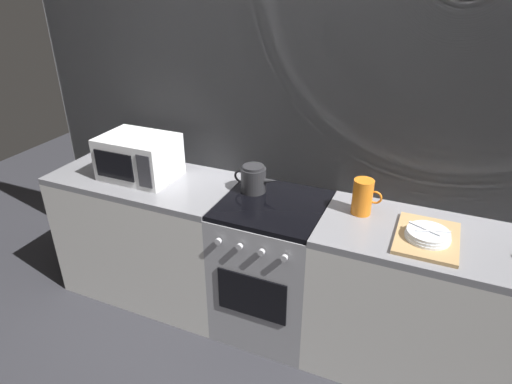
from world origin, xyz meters
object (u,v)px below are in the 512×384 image
Objects in this scene: kettle at (254,179)px; stove_unit at (271,267)px; pitcher at (363,197)px; dish_pile at (427,236)px; microwave at (139,157)px.

stove_unit is at bearing -30.77° from kettle.
kettle is at bearing 149.23° from stove_unit.
stove_unit is 0.74m from pitcher.
pitcher is at bearing -0.55° from kettle.
dish_pile reaches higher than stove_unit.
microwave is 0.76m from kettle.
microwave is at bearing -176.22° from pitcher.
kettle is (-0.16, 0.10, 0.53)m from stove_unit.
microwave is at bearing 178.36° from dish_pile.
microwave is (-0.91, -0.00, 0.59)m from stove_unit.
microwave is at bearing -172.51° from kettle.
microwave reaches higher than pitcher.
dish_pile is at bearing -8.44° from kettle.
pitcher reaches higher than dish_pile.
dish_pile is (1.01, -0.15, -0.06)m from kettle.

